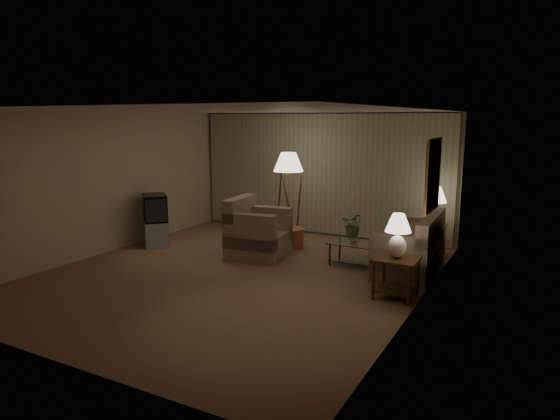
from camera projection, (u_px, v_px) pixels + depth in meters
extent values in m
plane|color=#A6765B|center=(237.00, 274.00, 8.39)|extent=(7.00, 7.00, 0.00)
cube|color=beige|center=(322.00, 174.00, 11.18)|extent=(6.00, 0.04, 2.70)
cube|color=beige|center=(104.00, 183.00, 9.55)|extent=(0.04, 7.00, 2.70)
cube|color=beige|center=(421.00, 211.00, 6.75)|extent=(0.04, 7.00, 2.70)
cube|color=white|center=(234.00, 111.00, 7.90)|extent=(6.00, 7.00, 0.04)
cube|color=#B8B88F|center=(320.00, 174.00, 11.11)|extent=(5.85, 0.12, 2.65)
cube|color=#BA8141|center=(433.00, 175.00, 7.38)|extent=(0.03, 0.90, 1.10)
cube|color=maroon|center=(432.00, 175.00, 7.39)|extent=(0.02, 0.80, 1.00)
cube|color=gray|center=(409.00, 259.00, 8.51)|extent=(1.86, 1.03, 0.42)
cube|color=gray|center=(259.00, 245.00, 9.40)|extent=(1.30, 1.26, 0.46)
cube|color=#36210E|center=(397.00, 259.00, 7.20)|extent=(0.61, 0.61, 0.04)
cube|color=#36210E|center=(395.00, 289.00, 7.28)|extent=(0.52, 0.52, 0.02)
cylinder|color=#36210E|center=(373.00, 281.00, 7.15)|extent=(0.05, 0.05, 0.56)
cylinder|color=#36210E|center=(384.00, 272.00, 7.60)|extent=(0.05, 0.05, 0.56)
cylinder|color=#36210E|center=(409.00, 287.00, 6.91)|extent=(0.05, 0.05, 0.56)
cylinder|color=#36210E|center=(418.00, 277.00, 7.36)|extent=(0.05, 0.05, 0.56)
cube|color=#36210E|center=(434.00, 225.00, 9.45)|extent=(0.46, 0.38, 0.04)
cube|color=#36210E|center=(433.00, 249.00, 9.53)|extent=(0.39, 0.33, 0.02)
cylinder|color=#36210E|center=(422.00, 241.00, 9.47)|extent=(0.05, 0.05, 0.56)
cylinder|color=#36210E|center=(425.00, 238.00, 9.71)|extent=(0.05, 0.05, 0.56)
cylinder|color=#36210E|center=(441.00, 243.00, 9.30)|extent=(0.05, 0.05, 0.56)
cylinder|color=#36210E|center=(444.00, 240.00, 9.54)|extent=(0.05, 0.05, 0.56)
ellipsoid|color=white|center=(397.00, 247.00, 7.17)|extent=(0.26, 0.26, 0.33)
cylinder|color=white|center=(398.00, 233.00, 7.13)|extent=(0.03, 0.03, 0.07)
cone|color=silver|center=(398.00, 223.00, 7.10)|extent=(0.37, 0.37, 0.26)
ellipsoid|color=white|center=(434.00, 215.00, 9.41)|extent=(0.29, 0.29, 0.36)
cylinder|color=white|center=(435.00, 203.00, 9.37)|extent=(0.03, 0.03, 0.08)
cone|color=silver|center=(436.00, 194.00, 9.34)|extent=(0.42, 0.42, 0.29)
cube|color=silver|center=(361.00, 244.00, 8.76)|extent=(1.13, 0.61, 0.02)
cube|color=silver|center=(361.00, 261.00, 8.82)|extent=(1.05, 0.53, 0.01)
cylinder|color=#3E2D18|center=(330.00, 255.00, 8.83)|extent=(0.04, 0.04, 0.40)
cylinder|color=#3E2D18|center=(340.00, 249.00, 9.24)|extent=(0.04, 0.04, 0.40)
cylinder|color=#3E2D18|center=(384.00, 262.00, 8.37)|extent=(0.04, 0.04, 0.40)
cylinder|color=#3E2D18|center=(392.00, 255.00, 8.78)|extent=(0.04, 0.04, 0.40)
cube|color=#B6B6B8|center=(156.00, 233.00, 10.29)|extent=(1.19, 1.19, 0.50)
cube|color=black|center=(155.00, 208.00, 10.19)|extent=(1.10, 1.10, 0.55)
cylinder|color=#36210E|center=(288.00, 173.00, 10.23)|extent=(0.04, 0.04, 0.27)
cone|color=silver|center=(288.00, 162.00, 10.19)|extent=(0.61, 0.61, 0.38)
cylinder|color=#A66338|center=(289.00, 238.00, 10.09)|extent=(0.62, 0.62, 0.40)
imported|color=white|center=(353.00, 238.00, 8.82)|extent=(0.20, 0.20, 0.17)
imported|color=#476E31|center=(354.00, 221.00, 8.76)|extent=(0.40, 0.35, 0.44)
imported|color=olive|center=(373.00, 246.00, 8.56)|extent=(0.19, 0.25, 0.02)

